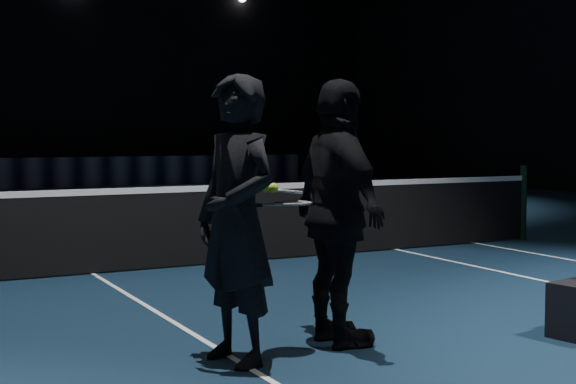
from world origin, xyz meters
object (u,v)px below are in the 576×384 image
player_a (237,220)px  racket_upper (284,191)px  player_b (338,213)px  racket_lower (293,203)px  tennis_balls (269,186)px

player_a → racket_upper: size_ratio=2.87×
player_b → racket_upper: bearing=92.9°
player_a → player_b: 0.85m
racket_lower → racket_upper: racket_upper is taller
player_a → tennis_balls: bearing=81.7°
player_a → player_b: same height
player_b → tennis_balls: size_ratio=16.25×
player_b → racket_upper: player_b is taller
racket_upper → player_b: bearing=-9.1°
player_a → racket_lower: player_a is taller
player_a → racket_upper: bearing=86.3°
player_b → tennis_balls: (-0.59, -0.05, 0.22)m
player_b → racket_lower: size_ratio=2.87×
player_a → racket_lower: size_ratio=2.87×
player_a → racket_lower: 0.46m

